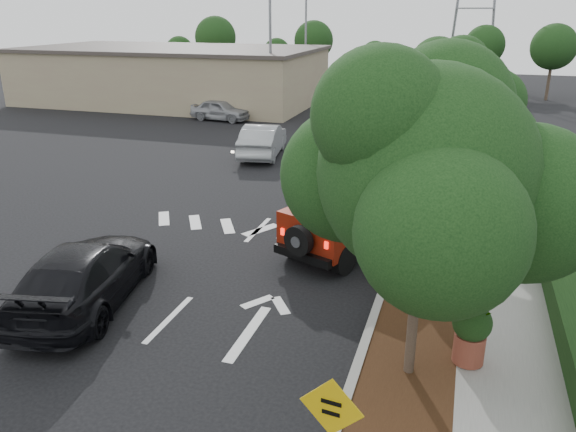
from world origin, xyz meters
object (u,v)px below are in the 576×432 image
at_px(speed_hump_sign, 331,422).
at_px(red_jeep, 351,212).
at_px(silver_suv_ahead, 356,201).
at_px(black_suv_oncoming, 86,274).

bearing_deg(speed_hump_sign, red_jeep, 106.18).
relative_size(red_jeep, speed_hump_sign, 2.32).
xyz_separation_m(silver_suv_ahead, speed_hump_sign, (1.88, -11.54, 0.63)).
relative_size(red_jeep, black_suv_oncoming, 0.88).
distance_m(black_suv_oncoming, speed_hump_sign, 8.19).
distance_m(silver_suv_ahead, black_suv_oncoming, 9.15).
bearing_deg(black_suv_oncoming, speed_hump_sign, 138.45).
relative_size(silver_suv_ahead, speed_hump_sign, 2.73).
relative_size(black_suv_oncoming, speed_hump_sign, 2.66).
height_order(black_suv_oncoming, speed_hump_sign, speed_hump_sign).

